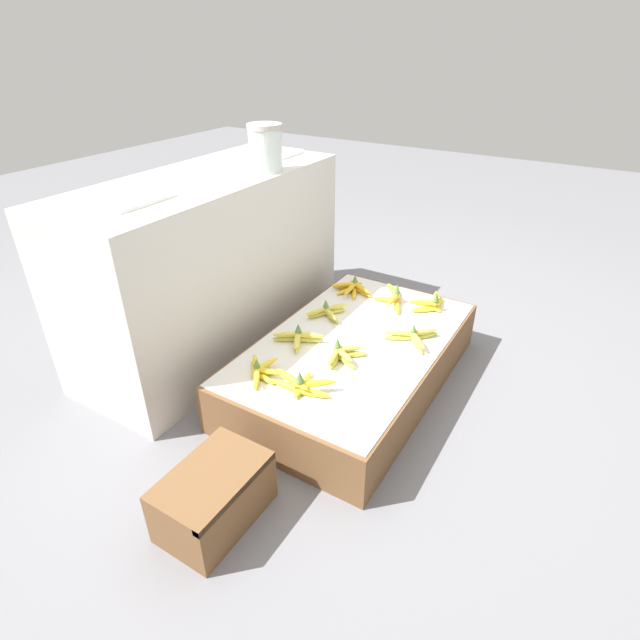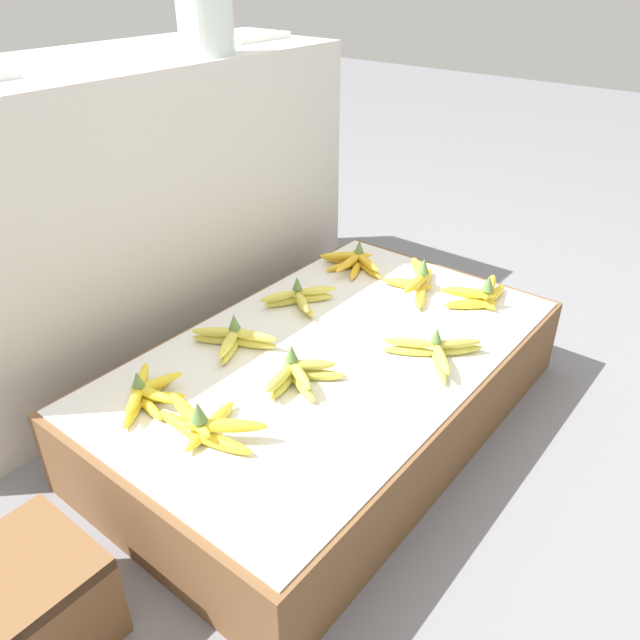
% 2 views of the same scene
% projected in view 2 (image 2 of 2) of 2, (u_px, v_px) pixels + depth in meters
% --- Properties ---
extents(ground_plane, '(10.00, 10.00, 0.00)m').
position_uv_depth(ground_plane, '(330.00, 420.00, 1.62)').
color(ground_plane, slate).
extents(display_platform, '(1.18, 0.71, 0.22)m').
position_uv_depth(display_platform, '(331.00, 387.00, 1.57)').
color(display_platform, brown).
rests_on(display_platform, ground_plane).
extents(back_vendor_table, '(1.37, 0.55, 0.82)m').
position_uv_depth(back_vendor_table, '(119.00, 211.00, 1.79)').
color(back_vendor_table, beige).
rests_on(back_vendor_table, ground_plane).
extents(banana_bunch_front_midright, '(0.20, 0.21, 0.08)m').
position_uv_depth(banana_bunch_front_midright, '(435.00, 351.00, 1.47)').
color(banana_bunch_front_midright, gold).
rests_on(banana_bunch_front_midright, display_platform).
extents(banana_bunch_front_right, '(0.21, 0.15, 0.10)m').
position_uv_depth(banana_bunch_front_right, '(480.00, 294.00, 1.69)').
color(banana_bunch_front_right, yellow).
rests_on(banana_bunch_front_right, display_platform).
extents(banana_bunch_middle_left, '(0.17, 0.24, 0.10)m').
position_uv_depth(banana_bunch_middle_left, '(205.00, 426.00, 1.23)').
color(banana_bunch_middle_left, yellow).
rests_on(banana_bunch_middle_left, display_platform).
extents(banana_bunch_middle_midleft, '(0.19, 0.13, 0.09)m').
position_uv_depth(banana_bunch_middle_midleft, '(298.00, 375.00, 1.38)').
color(banana_bunch_middle_midleft, gold).
rests_on(banana_bunch_middle_midleft, display_platform).
extents(banana_bunch_middle_right, '(0.24, 0.18, 0.10)m').
position_uv_depth(banana_bunch_middle_right, '(418.00, 281.00, 1.76)').
color(banana_bunch_middle_right, gold).
rests_on(banana_bunch_middle_right, display_platform).
extents(banana_bunch_back_left, '(0.19, 0.18, 0.08)m').
position_uv_depth(banana_bunch_back_left, '(146.00, 393.00, 1.33)').
color(banana_bunch_back_left, yellow).
rests_on(banana_bunch_back_left, display_platform).
extents(banana_bunch_back_midleft, '(0.16, 0.21, 0.09)m').
position_uv_depth(banana_bunch_back_midleft, '(233.00, 338.00, 1.51)').
color(banana_bunch_back_midleft, '#DBCC4C').
rests_on(banana_bunch_back_midleft, display_platform).
extents(banana_bunch_back_midright, '(0.19, 0.16, 0.08)m').
position_uv_depth(banana_bunch_back_midright, '(300.00, 298.00, 1.68)').
color(banana_bunch_back_midright, '#DBCC4C').
rests_on(banana_bunch_back_midright, display_platform).
extents(banana_bunch_back_right, '(0.18, 0.23, 0.08)m').
position_uv_depth(banana_bunch_back_right, '(354.00, 262.00, 1.88)').
color(banana_bunch_back_right, gold).
rests_on(banana_bunch_back_right, display_platform).
extents(glass_jar, '(0.15, 0.15, 0.20)m').
position_uv_depth(glass_jar, '(205.00, 12.00, 1.58)').
color(glass_jar, silver).
rests_on(glass_jar, back_vendor_table).
extents(foam_tray_white, '(0.23, 0.20, 0.02)m').
position_uv_depth(foam_tray_white, '(243.00, 36.00, 1.91)').
color(foam_tray_white, white).
rests_on(foam_tray_white, back_vendor_table).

